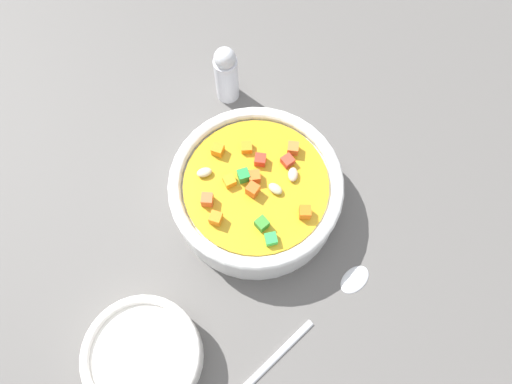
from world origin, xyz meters
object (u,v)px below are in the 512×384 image
Objects in this scene: side_bowl_small at (144,356)px; pepper_shaker at (223,75)px; spoon at (309,325)px; soup_bowl_main at (256,191)px.

side_bowl_small is 1.35× the size of pepper_shaker.
spoon is 1.66× the size of side_bowl_small.
pepper_shaker is at bearing -116.59° from side_bowl_small.
pepper_shaker is (2.47, -31.29, 4.11)cm from spoon.
spoon is at bearing 97.69° from soup_bowl_main.
soup_bowl_main reaches higher than spoon.
pepper_shaker reaches higher than spoon.
pepper_shaker is at bearing -88.70° from soup_bowl_main.
soup_bowl_main is at bearing -136.41° from side_bowl_small.
spoon is 31.66cm from pepper_shaker.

